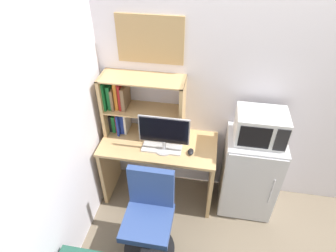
{
  "coord_description": "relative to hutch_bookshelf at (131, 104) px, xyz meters",
  "views": [
    {
      "loc": [
        -0.51,
        -2.38,
        2.65
      ],
      "look_at": [
        -0.87,
        -0.31,
        1.02
      ],
      "focal_mm": 30.47,
      "sensor_mm": 36.0,
      "label": 1
    }
  ],
  "objects": [
    {
      "name": "keyboard",
      "position": [
        0.35,
        -0.23,
        -0.33
      ],
      "size": [
        0.39,
        0.15,
        0.02
      ],
      "primitive_type": "cube",
      "color": "silver",
      "rests_on": "desk"
    },
    {
      "name": "mini_fridge",
      "position": [
        1.24,
        -0.12,
        -0.64
      ],
      "size": [
        0.54,
        0.49,
        0.93
      ],
      "color": "silver",
      "rests_on": "ground_plane"
    },
    {
      "name": "microwave",
      "position": [
        1.24,
        -0.11,
        -0.03
      ],
      "size": [
        0.45,
        0.34,
        0.29
      ],
      "color": "silver",
      "rests_on": "mini_fridge"
    },
    {
      "name": "desk_chair",
      "position": [
        0.33,
        -0.79,
        -0.71
      ],
      "size": [
        0.49,
        0.49,
        0.92
      ],
      "color": "black",
      "rests_on": "ground_plane"
    },
    {
      "name": "hutch_bookshelf",
      "position": [
        0.0,
        0.0,
        0.0
      ],
      "size": [
        0.8,
        0.29,
        0.64
      ],
      "color": "tan",
      "rests_on": "desk"
    },
    {
      "name": "computer_mouse",
      "position": [
        0.63,
        -0.24,
        -0.32
      ],
      "size": [
        0.06,
        0.09,
        0.04
      ],
      "primitive_type": "ellipsoid",
      "color": "black",
      "rests_on": "desk"
    },
    {
      "name": "desk",
      "position": [
        0.3,
        -0.15,
        -0.58
      ],
      "size": [
        1.16,
        0.56,
        0.77
      ],
      "color": "tan",
      "rests_on": "ground_plane"
    },
    {
      "name": "wall_corkboard",
      "position": [
        0.19,
        0.12,
        0.62
      ],
      "size": [
        0.6,
        0.02,
        0.43
      ],
      "primitive_type": "cube",
      "color": "tan"
    },
    {
      "name": "monitor",
      "position": [
        0.37,
        -0.24,
        -0.12
      ],
      "size": [
        0.48,
        0.18,
        0.39
      ],
      "color": "#B7B7BC",
      "rests_on": "desk"
    },
    {
      "name": "wall_back",
      "position": [
        1.67,
        0.15,
        0.19
      ],
      "size": [
        6.4,
        0.04,
        2.6
      ],
      "primitive_type": "cube",
      "color": "silver",
      "rests_on": "ground_plane"
    }
  ]
}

